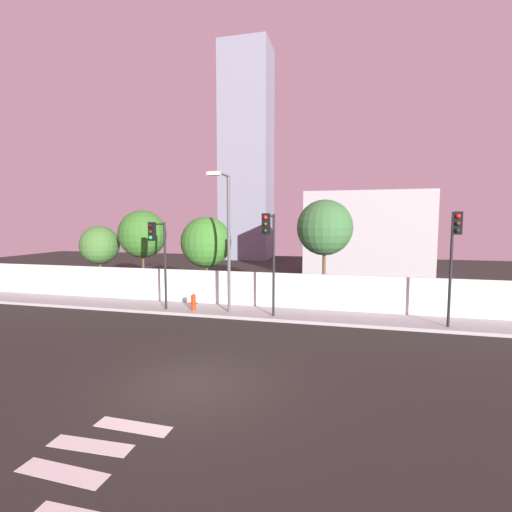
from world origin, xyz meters
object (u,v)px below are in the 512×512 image
at_px(traffic_light_center, 158,247).
at_px(fire_hydrant, 193,302).
at_px(street_lamp_curbside, 227,232).
at_px(roadside_tree_leftmost, 100,245).
at_px(traffic_light_left, 454,245).
at_px(traffic_light_right, 270,243).
at_px(roadside_tree_midright, 206,242).
at_px(roadside_tree_rightmost, 325,228).
at_px(roadside_tree_midleft, 142,234).

relative_size(traffic_light_center, fire_hydrant, 5.33).
bearing_deg(street_lamp_curbside, roadside_tree_leftmost, 161.75).
bearing_deg(traffic_light_left, traffic_light_right, -178.10).
xyz_separation_m(street_lamp_curbside, roadside_tree_midright, (-2.30, 3.10, -0.69)).
height_order(traffic_light_right, fire_hydrant, traffic_light_right).
distance_m(traffic_light_left, street_lamp_curbside, 9.85).
relative_size(traffic_light_center, roadside_tree_leftmost, 1.02).
bearing_deg(fire_hydrant, traffic_light_center, -159.12).
height_order(traffic_light_right, roadside_tree_rightmost, roadside_tree_rightmost).
bearing_deg(traffic_light_center, roadside_tree_rightmost, 24.11).
xyz_separation_m(traffic_light_left, fire_hydrant, (-11.69, 0.66, -3.09)).
relative_size(fire_hydrant, roadside_tree_rightmost, 0.14).
xyz_separation_m(traffic_light_left, roadside_tree_rightmost, (-5.40, 3.57, 0.62)).
relative_size(roadside_tree_leftmost, roadside_tree_midright, 0.89).
height_order(traffic_light_right, roadside_tree_midleft, roadside_tree_midleft).
xyz_separation_m(traffic_light_center, fire_hydrant, (1.57, 0.60, -2.80)).
relative_size(traffic_light_left, fire_hydrant, 5.82).
distance_m(traffic_light_left, fire_hydrant, 12.11).
relative_size(street_lamp_curbside, roadside_tree_leftmost, 1.53).
height_order(traffic_light_left, roadside_tree_midleft, roadside_tree_midleft).
xyz_separation_m(traffic_light_left, roadside_tree_leftmost, (-19.24, 3.57, -0.52)).
bearing_deg(roadside_tree_midleft, traffic_light_right, -23.81).
distance_m(traffic_light_left, roadside_tree_rightmost, 6.51).
bearing_deg(traffic_light_center, roadside_tree_leftmost, 149.53).
distance_m(traffic_light_right, roadside_tree_rightmost, 4.44).
height_order(street_lamp_curbside, roadside_tree_rightmost, street_lamp_curbside).
relative_size(roadside_tree_leftmost, roadside_tree_rightmost, 0.76).
bearing_deg(roadside_tree_rightmost, roadside_tree_midright, 180.00).
xyz_separation_m(traffic_light_left, roadside_tree_midright, (-12.13, 3.57, -0.24)).
bearing_deg(street_lamp_curbside, roadside_tree_midright, 126.56).
height_order(traffic_light_right, roadside_tree_leftmost, traffic_light_right).
distance_m(traffic_light_center, traffic_light_right, 5.71).
height_order(traffic_light_center, street_lamp_curbside, street_lamp_curbside).
height_order(roadside_tree_leftmost, roadside_tree_midleft, roadside_tree_midleft).
relative_size(traffic_light_left, street_lamp_curbside, 0.73).
relative_size(traffic_light_center, roadside_tree_midleft, 0.84).
bearing_deg(roadside_tree_rightmost, street_lamp_curbside, -144.95).
bearing_deg(traffic_light_right, traffic_light_left, 1.90).
height_order(street_lamp_curbside, roadside_tree_midleft, street_lamp_curbside).
relative_size(fire_hydrant, roadside_tree_midright, 0.17).
xyz_separation_m(traffic_light_right, roadside_tree_leftmost, (-11.67, 3.82, -0.52)).
relative_size(roadside_tree_midleft, roadside_tree_rightmost, 0.92).
bearing_deg(street_lamp_curbside, fire_hydrant, 174.24).
xyz_separation_m(traffic_light_right, roadside_tree_midleft, (-8.66, 3.82, 0.19)).
bearing_deg(traffic_light_left, roadside_tree_midright, 163.59).
bearing_deg(traffic_light_center, traffic_light_left, -0.24).
xyz_separation_m(street_lamp_curbside, fire_hydrant, (-1.86, 0.19, -3.54)).
xyz_separation_m(street_lamp_curbside, roadside_tree_rightmost, (4.42, 3.10, 0.16)).
height_order(traffic_light_left, street_lamp_curbside, street_lamp_curbside).
height_order(street_lamp_curbside, roadside_tree_leftmost, street_lamp_curbside).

